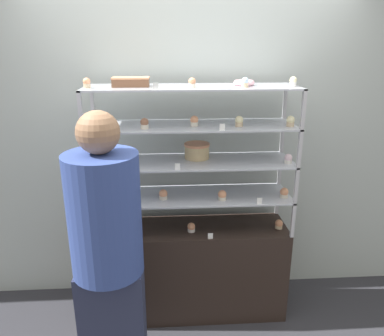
{
  "coord_description": "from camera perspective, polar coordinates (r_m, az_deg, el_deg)",
  "views": [
    {
      "loc": [
        -0.17,
        -2.55,
        2.07
      ],
      "look_at": [
        0.0,
        0.0,
        1.21
      ],
      "focal_mm": 35.0,
      "sensor_mm": 36.0,
      "label": 1
    }
  ],
  "objects": [
    {
      "name": "ground_plane",
      "position": [
        3.29,
        -0.0,
        -20.53
      ],
      "size": [
        20.0,
        20.0,
        0.0
      ],
      "primitive_type": "plane",
      "color": "#2D2D33"
    },
    {
      "name": "back_wall",
      "position": [
        3.01,
        -0.44,
        3.68
      ],
      "size": [
        8.0,
        0.05,
        2.6
      ],
      "color": "#A8B2AD",
      "rests_on": "ground_plane"
    },
    {
      "name": "display_base",
      "position": [
        3.07,
        -0.0,
        -15.14
      ],
      "size": [
        1.44,
        0.42,
        0.74
      ],
      "color": "black",
      "rests_on": "ground_plane"
    },
    {
      "name": "display_riser_lower",
      "position": [
        2.77,
        -0.0,
        -4.44
      ],
      "size": [
        1.44,
        0.42,
        0.26
      ],
      "color": "#B7B7BC",
      "rests_on": "display_base"
    },
    {
      "name": "display_riser_middle",
      "position": [
        2.68,
        -0.0,
        0.75
      ],
      "size": [
        1.44,
        0.42,
        0.26
      ],
      "color": "#B7B7BC",
      "rests_on": "display_riser_lower"
    },
    {
      "name": "display_riser_upper",
      "position": [
        2.61,
        -0.0,
        6.26
      ],
      "size": [
        1.44,
        0.42,
        0.26
      ],
      "color": "#B7B7BC",
      "rests_on": "display_riser_middle"
    },
    {
      "name": "display_riser_top",
      "position": [
        2.57,
        -0.0,
        12.0
      ],
      "size": [
        1.44,
        0.42,
        0.26
      ],
      "color": "#B7B7BC",
      "rests_on": "display_riser_upper"
    },
    {
      "name": "layer_cake_centerpiece",
      "position": [
        2.73,
        0.75,
        2.65
      ],
      "size": [
        0.19,
        0.19,
        0.11
      ],
      "color": "#DBBC84",
      "rests_on": "display_riser_middle"
    },
    {
      "name": "sheet_cake_frosted",
      "position": [
        2.58,
        -9.3,
        12.84
      ],
      "size": [
        0.24,
        0.14,
        0.06
      ],
      "color": "brown",
      "rests_on": "display_riser_top"
    },
    {
      "name": "cupcake_0",
      "position": [
        2.84,
        -13.22,
        -9.18
      ],
      "size": [
        0.06,
        0.06,
        0.07
      ],
      "color": "beige",
      "rests_on": "display_base"
    },
    {
      "name": "cupcake_1",
      "position": [
        2.8,
        -0.1,
        -9.04
      ],
      "size": [
        0.06,
        0.06,
        0.07
      ],
      "color": "white",
      "rests_on": "display_base"
    },
    {
      "name": "cupcake_2",
      "position": [
        2.92,
        13.1,
        -8.35
      ],
      "size": [
        0.06,
        0.06,
        0.07
      ],
      "color": "#CCB28C",
      "rests_on": "display_base"
    },
    {
      "name": "price_tag_0",
      "position": [
        2.71,
        2.82,
        -10.33
      ],
      "size": [
        0.04,
        0.0,
        0.04
      ],
      "color": "white",
      "rests_on": "display_base"
    },
    {
      "name": "cupcake_3",
      "position": [
        2.76,
        -13.92,
        -3.99
      ],
      "size": [
        0.06,
        0.06,
        0.07
      ],
      "color": "beige",
      "rests_on": "display_riser_lower"
    },
    {
      "name": "cupcake_4",
      "position": [
        2.69,
        -4.41,
        -4.05
      ],
      "size": [
        0.06,
        0.06,
        0.07
      ],
      "color": "beige",
      "rests_on": "display_riser_lower"
    },
    {
      "name": "cupcake_5",
      "position": [
        2.68,
        4.63,
        -4.18
      ],
      "size": [
        0.06,
        0.06,
        0.07
      ],
      "color": "beige",
      "rests_on": "display_riser_lower"
    },
    {
      "name": "cupcake_6",
      "position": [
        2.8,
        13.87,
        -3.7
      ],
      "size": [
        0.06,
        0.06,
        0.07
      ],
      "color": "beige",
      "rests_on": "display_riser_lower"
    },
    {
      "name": "price_tag_1",
      "position": [
        2.65,
        10.26,
        -4.95
      ],
      "size": [
        0.04,
        0.0,
        0.04
      ],
      "color": "white",
      "rests_on": "display_riser_lower"
    },
    {
      "name": "cupcake_7",
      "position": [
        2.65,
        -14.57,
        1.02
      ],
      "size": [
        0.05,
        0.05,
        0.07
      ],
      "color": "#CCB28C",
      "rests_on": "display_riser_middle"
    },
    {
      "name": "cupcake_8",
      "position": [
        2.71,
        14.45,
        1.37
      ],
      "size": [
        0.05,
        0.05,
        0.07
      ],
      "color": "white",
      "rests_on": "display_riser_middle"
    },
    {
      "name": "price_tag_2",
      "position": [
        2.48,
        -2.21,
        0.2
      ],
      "size": [
        0.04,
        0.0,
        0.04
      ],
      "color": "white",
      "rests_on": "display_riser_middle"
    },
    {
      "name": "cupcake_9",
      "position": [
        2.54,
        -14.81,
        6.45
      ],
      "size": [
        0.06,
        0.06,
        0.07
      ],
      "color": "white",
      "rests_on": "display_riser_upper"
    },
    {
      "name": "cupcake_10",
      "position": [
        2.5,
        -7.24,
        6.74
      ],
      "size": [
        0.06,
        0.06,
        0.07
      ],
      "color": "beige",
      "rests_on": "display_riser_upper"
    },
    {
      "name": "cupcake_11",
      "position": [
        2.56,
        0.36,
        7.17
      ],
      "size": [
        0.06,
        0.06,
        0.07
      ],
      "color": "beige",
      "rests_on": "display_riser_upper"
    },
    {
      "name": "cupcake_12",
      "position": [
        2.58,
        7.19,
        7.08
      ],
      "size": [
        0.06,
        0.06,
        0.07
      ],
      "color": "#CCB28C",
      "rests_on": "display_riser_upper"
    },
    {
      "name": "cupcake_13",
      "position": [
        2.64,
        14.78,
        6.9
      ],
      "size": [
        0.06,
        0.06,
        0.07
      ],
      "color": "#CCB28C",
      "rests_on": "display_riser_upper"
    },
    {
      "name": "price_tag_3",
      "position": [
        2.44,
        4.64,
        6.23
      ],
      "size": [
        0.04,
        0.0,
        0.04
      ],
      "color": "white",
      "rests_on": "display_riser_upper"
    },
    {
      "name": "cupcake_14",
      "position": [
        2.55,
        -15.74,
        12.36
      ],
      "size": [
        0.05,
        0.05,
        0.07
      ],
      "color": "#CCB28C",
      "rests_on": "display_riser_top"
    },
    {
      "name": "cupcake_15",
      "position": [
        2.46,
        0.02,
        12.85
      ],
      "size": [
        0.05,
        0.05,
        0.07
      ],
      "color": "beige",
      "rests_on": "display_riser_top"
    },
    {
      "name": "cupcake_16",
      "position": [
        2.52,
        8.1,
        12.79
      ],
      "size": [
        0.05,
        0.05,
        0.07
      ],
      "color": "#CCB28C",
      "rests_on": "display_riser_top"
    },
    {
      "name": "cupcake_17",
      "position": [
        2.63,
        15.16,
        12.58
      ],
      "size": [
        0.05,
        0.05,
        0.07
      ],
      "color": "white",
      "rests_on": "display_riser_top"
    },
    {
      "name": "price_tag_4",
      "position": [
        2.37,
        -5.56,
        12.3
      ],
      "size": [
        0.04,
        0.0,
        0.04
      ],
      "color": "white",
      "rests_on": "display_riser_top"
    },
    {
      "name": "donut_glazed",
      "position": [
        2.64,
        7.93,
        12.75
      ],
      "size": [
        0.14,
        0.14,
        0.04
      ],
      "color": "#EFB2BC",
      "rests_on": "display_riser_top"
    },
    {
      "name": "customer_figure",
      "position": [
        2.25,
        -12.73,
        -12.31
      ],
      "size": [
        0.41,
        0.41,
        1.75
      ],
      "color": "#282D47",
      "rests_on": "ground_plane"
    }
  ]
}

